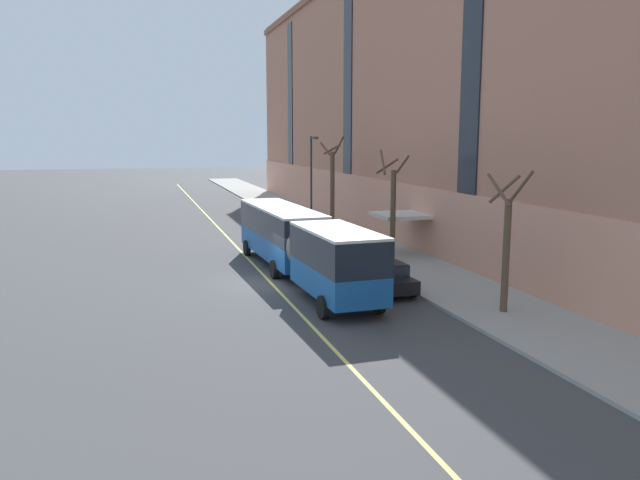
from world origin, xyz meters
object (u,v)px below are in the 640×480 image
Objects in this scene: street_tree_near_corner at (506,244)px; parked_car_black_1 at (385,277)px; parked_car_red_2 at (299,229)px; parked_car_silver_4 at (263,209)px; street_lamp at (312,174)px; city_bus at (299,241)px; parked_car_champagne_5 at (326,245)px; parked_car_darkgray_0 at (276,217)px; street_tree_far_uptown at (332,186)px; street_tree_mid_block at (392,207)px.

parked_car_black_1 is at bearing 124.77° from street_tree_near_corner.
parked_car_silver_4 is at bearing 89.47° from parked_car_red_2.
parked_car_black_1 is 30.81m from parked_car_silver_4.
street_lamp is (1.66, -11.36, 3.91)m from parked_car_silver_4.
parked_car_black_1 is (3.24, -4.30, -1.26)m from city_bus.
street_tree_near_corner is at bearing -76.22° from parked_car_champagne_5.
parked_car_black_1 is at bearing -89.82° from parked_car_darkgray_0.
parked_car_champagne_5 is at bearing -90.87° from parked_car_red_2.
parked_car_black_1 is 6.46m from street_tree_near_corner.
street_tree_near_corner is 0.81× the size of street_lamp.
parked_car_darkgray_0 is 1.14× the size of parked_car_black_1.
street_tree_far_uptown is 1.00× the size of street_lamp.
street_tree_far_uptown is at bearing 89.89° from street_tree_mid_block.
street_tree_far_uptown is (3.44, 19.37, 2.99)m from parked_car_black_1.
parked_car_black_1 is at bearing -90.24° from parked_car_silver_4.
parked_car_red_2 is 0.78× the size of street_tree_near_corner.
parked_car_champagne_5 is 10.88m from street_tree_far_uptown.
parked_car_darkgray_0 is at bearing -91.84° from parked_car_silver_4.
parked_car_darkgray_0 is at bearing 90.59° from parked_car_red_2.
parked_car_silver_4 is (3.37, 26.51, -1.26)m from city_bus.
street_tree_mid_block reaches higher than parked_car_champagne_5.
parked_car_black_1 and parked_car_red_2 have the same top height.
parked_car_black_1 is 0.92× the size of parked_car_champagne_5.
city_bus is at bearing -108.34° from street_lamp.
parked_car_silver_4 is 0.79× the size of street_tree_near_corner.
parked_car_darkgray_0 is 0.64× the size of street_lamp.
city_bus is 16.57m from street_tree_far_uptown.
street_tree_mid_block is (3.52, -2.30, 2.59)m from parked_car_champagne_5.
street_tree_far_uptown reaches higher than parked_car_red_2.
city_bus is at bearing -104.48° from parked_car_red_2.
street_tree_mid_block is 0.89× the size of street_tree_far_uptown.
parked_car_darkgray_0 and parked_car_champagne_5 have the same top height.
parked_car_red_2 is at bearing -124.36° from street_lamp.
street_tree_near_corner is 24.34m from street_tree_far_uptown.
parked_car_black_1 is at bearing -95.25° from street_lamp.
parked_car_darkgray_0 is 14.81m from parked_car_champagne_5.
parked_car_silver_4 is 1.04× the size of parked_car_champagne_5.
street_tree_near_corner reaches higher than parked_car_black_1.
street_tree_far_uptown is (6.68, 15.07, 1.73)m from city_bus.
parked_car_black_1 is 9.53m from parked_car_champagne_5.
street_tree_mid_block is at bearing -82.07° from parked_car_silver_4.
street_tree_far_uptown is (3.44, 2.52, 2.99)m from parked_car_red_2.
parked_car_champagne_5 is at bearing 146.85° from street_tree_mid_block.
street_lamp reaches higher than parked_car_black_1.
parked_car_champagne_5 is at bearing 90.66° from parked_car_black_1.
parked_car_darkgray_0 is at bearing 125.29° from street_tree_far_uptown.
parked_car_black_1 is 16.84m from parked_car_red_2.
street_lamp reaches higher than parked_car_red_2.
parked_car_black_1 is 19.90m from street_tree_far_uptown.
parked_car_black_1 is 0.57× the size of street_tree_far_uptown.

